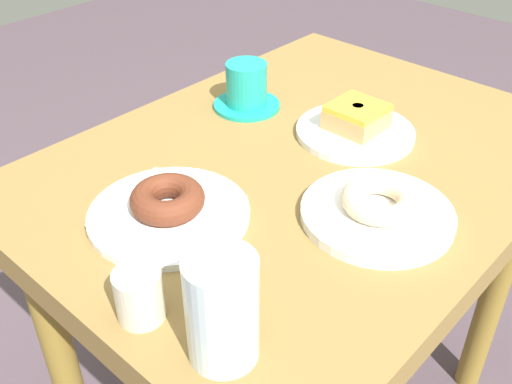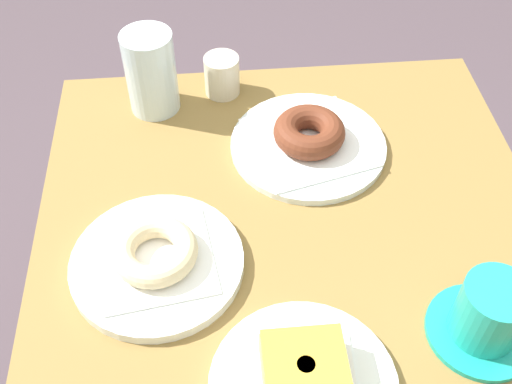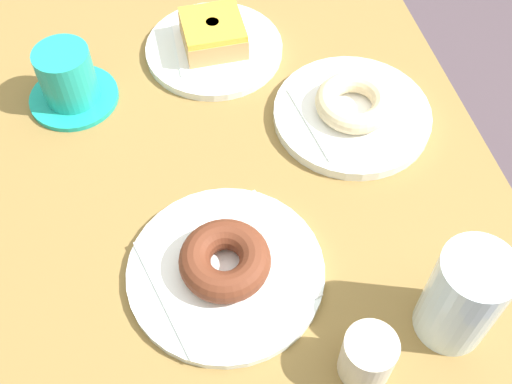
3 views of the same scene
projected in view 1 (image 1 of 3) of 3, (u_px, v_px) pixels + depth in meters
The scene contains 13 objects.
table at pixel (303, 206), 1.05m from camera, with size 0.92×0.69×0.73m.
plate_chocolate_ring at pixel (169, 214), 0.85m from camera, with size 0.23×0.23×0.01m, color white.
napkin_chocolate_ring at pixel (169, 210), 0.85m from camera, with size 0.16×0.16×0.00m, color white.
donut_chocolate_ring at pixel (167, 199), 0.84m from camera, with size 0.11×0.11×0.04m, color brown.
plate_glazed_square at pixel (355, 132), 1.04m from camera, with size 0.21×0.21×0.01m, color white.
napkin_glazed_square at pixel (355, 128), 1.04m from camera, with size 0.11×0.11×0.00m, color white.
donut_glazed_square at pixel (357, 117), 1.03m from camera, with size 0.09×0.09×0.04m.
plate_sugar_ring at pixel (377, 214), 0.85m from camera, with size 0.22×0.22×0.02m, color white.
napkin_sugar_ring at pixel (378, 209), 0.84m from camera, with size 0.14×0.14×0.00m, color white.
donut_sugar_ring at pixel (379, 200), 0.83m from camera, with size 0.11×0.11×0.03m, color beige.
water_glass at pixel (222, 309), 0.62m from camera, with size 0.08×0.08×0.13m, color silver.
coffee_cup at pixel (247, 88), 1.11m from camera, with size 0.13×0.13×0.09m.
sugar_jar at pixel (139, 295), 0.68m from camera, with size 0.06×0.06×0.07m, color beige.
Camera 1 is at (-0.68, -0.51, 1.26)m, focal length 41.85 mm.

